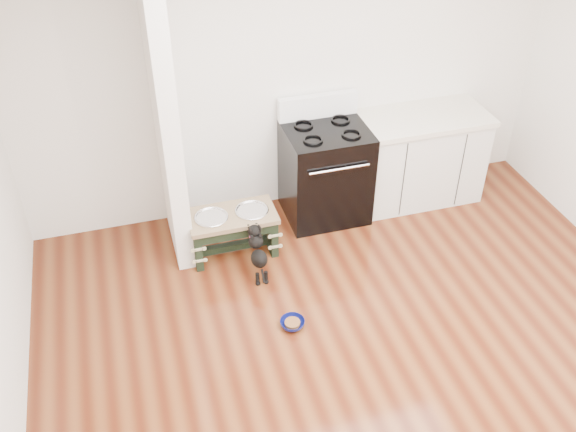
# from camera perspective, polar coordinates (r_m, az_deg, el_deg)

# --- Properties ---
(ground) EXTENTS (5.00, 5.00, 0.00)m
(ground) POSITION_cam_1_polar(r_m,az_deg,el_deg) (4.85, 8.84, -14.90)
(ground) COLOR #471A0C
(ground) RESTS_ON ground
(room_shell) EXTENTS (5.00, 5.00, 5.00)m
(room_shell) POSITION_cam_1_polar(r_m,az_deg,el_deg) (3.73, 11.14, 0.75)
(room_shell) COLOR silver
(room_shell) RESTS_ON ground
(partition_wall) EXTENTS (0.15, 0.80, 2.70)m
(partition_wall) POSITION_cam_1_polar(r_m,az_deg,el_deg) (5.33, -10.93, 9.12)
(partition_wall) COLOR silver
(partition_wall) RESTS_ON ground
(oven_range) EXTENTS (0.76, 0.69, 1.14)m
(oven_range) POSITION_cam_1_polar(r_m,az_deg,el_deg) (6.08, 3.34, 3.98)
(oven_range) COLOR black
(oven_range) RESTS_ON ground
(cabinet_run) EXTENTS (1.24, 0.64, 0.91)m
(cabinet_run) POSITION_cam_1_polar(r_m,az_deg,el_deg) (6.46, 11.55, 5.13)
(cabinet_run) COLOR silver
(cabinet_run) RESTS_ON ground
(dog_feeder) EXTENTS (0.78, 0.41, 0.44)m
(dog_feeder) POSITION_cam_1_polar(r_m,az_deg,el_deg) (5.69, -4.94, -0.86)
(dog_feeder) COLOR black
(dog_feeder) RESTS_ON ground
(puppy) EXTENTS (0.14, 0.40, 0.47)m
(puppy) POSITION_cam_1_polar(r_m,az_deg,el_deg) (5.47, -2.70, -3.18)
(puppy) COLOR black
(puppy) RESTS_ON ground
(floor_bowl) EXTENTS (0.24, 0.24, 0.06)m
(floor_bowl) POSITION_cam_1_polar(r_m,az_deg,el_deg) (5.17, 0.40, -9.53)
(floor_bowl) COLOR #0B104F
(floor_bowl) RESTS_ON ground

